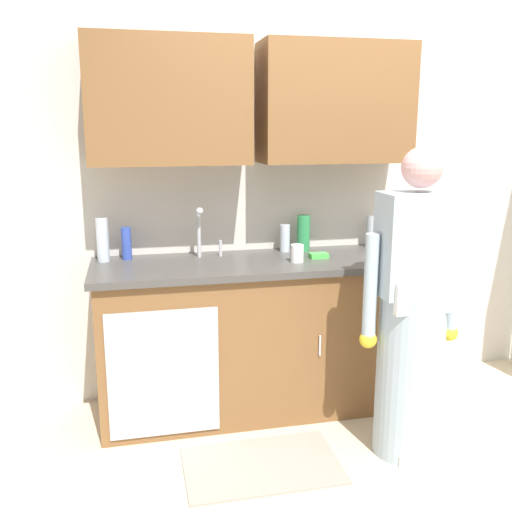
{
  "coord_description": "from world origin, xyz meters",
  "views": [
    {
      "loc": [
        -1.28,
        -2.49,
        1.71
      ],
      "look_at": [
        -0.6,
        0.55,
        1.0
      ],
      "focal_mm": 39.68,
      "sensor_mm": 36.0,
      "label": 1
    }
  ],
  "objects_px": {
    "bottle_water_tall": "(285,238)",
    "sponge": "(319,256)",
    "knife_on_counter": "(407,259)",
    "person_at_sink": "(412,330)",
    "bottle_soap": "(127,243)",
    "bottle_cleaner_spray": "(372,231)",
    "cup_by_sink": "(297,253)",
    "bottle_dish_liquid": "(303,233)",
    "bottle_water_short": "(103,240)",
    "sink": "(209,265)"
  },
  "relations": [
    {
      "from": "bottle_soap",
      "to": "sponge",
      "type": "distance_m",
      "value": 1.15
    },
    {
      "from": "person_at_sink",
      "to": "bottle_dish_liquid",
      "type": "bearing_deg",
      "value": 110.58
    },
    {
      "from": "person_at_sink",
      "to": "knife_on_counter",
      "type": "xyz_separation_m",
      "value": [
        0.22,
        0.51,
        0.25
      ]
    },
    {
      "from": "person_at_sink",
      "to": "sponge",
      "type": "distance_m",
      "value": 0.76
    },
    {
      "from": "person_at_sink",
      "to": "bottle_soap",
      "type": "distance_m",
      "value": 1.7
    },
    {
      "from": "person_at_sink",
      "to": "knife_on_counter",
      "type": "distance_m",
      "value": 0.61
    },
    {
      "from": "sink",
      "to": "sponge",
      "type": "relative_size",
      "value": 4.55
    },
    {
      "from": "bottle_dish_liquid",
      "to": "bottle_water_tall",
      "type": "distance_m",
      "value": 0.12
    },
    {
      "from": "bottle_cleaner_spray",
      "to": "knife_on_counter",
      "type": "distance_m",
      "value": 0.39
    },
    {
      "from": "sink",
      "to": "bottle_water_tall",
      "type": "bearing_deg",
      "value": 20.49
    },
    {
      "from": "person_at_sink",
      "to": "bottle_cleaner_spray",
      "type": "relative_size",
      "value": 7.75
    },
    {
      "from": "sink",
      "to": "bottle_cleaner_spray",
      "type": "relative_size",
      "value": 2.39
    },
    {
      "from": "knife_on_counter",
      "to": "bottle_water_short",
      "type": "bearing_deg",
      "value": 149.47
    },
    {
      "from": "sink",
      "to": "bottle_soap",
      "type": "height_order",
      "value": "sink"
    },
    {
      "from": "sink",
      "to": "person_at_sink",
      "type": "bearing_deg",
      "value": -35.53
    },
    {
      "from": "cup_by_sink",
      "to": "sponge",
      "type": "bearing_deg",
      "value": 24.49
    },
    {
      "from": "bottle_soap",
      "to": "sponge",
      "type": "bearing_deg",
      "value": -10.72
    },
    {
      "from": "cup_by_sink",
      "to": "bottle_dish_liquid",
      "type": "bearing_deg",
      "value": 66.23
    },
    {
      "from": "sink",
      "to": "knife_on_counter",
      "type": "relative_size",
      "value": 2.08
    },
    {
      "from": "bottle_dish_liquid",
      "to": "cup_by_sink",
      "type": "relative_size",
      "value": 2.22
    },
    {
      "from": "sponge",
      "to": "cup_by_sink",
      "type": "bearing_deg",
      "value": -155.51
    },
    {
      "from": "person_at_sink",
      "to": "bottle_soap",
      "type": "xyz_separation_m",
      "value": [
        -1.42,
        0.86,
        0.34
      ]
    },
    {
      "from": "bottle_cleaner_spray",
      "to": "sponge",
      "type": "distance_m",
      "value": 0.51
    },
    {
      "from": "cup_by_sink",
      "to": "knife_on_counter",
      "type": "xyz_separation_m",
      "value": [
        0.66,
        -0.07,
        -0.05
      ]
    },
    {
      "from": "sink",
      "to": "sponge",
      "type": "distance_m",
      "value": 0.66
    },
    {
      "from": "bottle_water_tall",
      "to": "cup_by_sink",
      "type": "bearing_deg",
      "value": -91.47
    },
    {
      "from": "knife_on_counter",
      "to": "bottle_soap",
      "type": "bearing_deg",
      "value": 147.84
    },
    {
      "from": "sink",
      "to": "bottle_dish_liquid",
      "type": "height_order",
      "value": "sink"
    },
    {
      "from": "person_at_sink",
      "to": "bottle_cleaner_spray",
      "type": "xyz_separation_m",
      "value": [
        0.15,
        0.88,
        0.35
      ]
    },
    {
      "from": "knife_on_counter",
      "to": "sponge",
      "type": "bearing_deg",
      "value": 144.51
    },
    {
      "from": "bottle_dish_liquid",
      "to": "knife_on_counter",
      "type": "bearing_deg",
      "value": -33.35
    },
    {
      "from": "sink",
      "to": "bottle_soap",
      "type": "xyz_separation_m",
      "value": [
        -0.47,
        0.18,
        0.11
      ]
    },
    {
      "from": "bottle_water_tall",
      "to": "sponge",
      "type": "xyz_separation_m",
      "value": [
        0.15,
        -0.22,
        -0.07
      ]
    },
    {
      "from": "knife_on_counter",
      "to": "sponge",
      "type": "distance_m",
      "value": 0.53
    },
    {
      "from": "person_at_sink",
      "to": "bottle_dish_liquid",
      "type": "xyz_separation_m",
      "value": [
        -0.32,
        0.86,
        0.36
      ]
    },
    {
      "from": "bottle_water_short",
      "to": "bottle_water_tall",
      "type": "height_order",
      "value": "bottle_water_short"
    },
    {
      "from": "bottle_cleaner_spray",
      "to": "bottle_soap",
      "type": "bearing_deg",
      "value": -179.24
    },
    {
      "from": "cup_by_sink",
      "to": "sponge",
      "type": "height_order",
      "value": "cup_by_sink"
    },
    {
      "from": "knife_on_counter",
      "to": "cup_by_sink",
      "type": "bearing_deg",
      "value": 154.11
    },
    {
      "from": "bottle_water_tall",
      "to": "cup_by_sink",
      "type": "height_order",
      "value": "bottle_water_tall"
    },
    {
      "from": "person_at_sink",
      "to": "bottle_soap",
      "type": "bearing_deg",
      "value": 148.74
    },
    {
      "from": "bottle_soap",
      "to": "cup_by_sink",
      "type": "distance_m",
      "value": 1.01
    },
    {
      "from": "bottle_water_short",
      "to": "sink",
      "type": "bearing_deg",
      "value": -14.69
    },
    {
      "from": "sponge",
      "to": "knife_on_counter",
      "type": "bearing_deg",
      "value": -15.57
    },
    {
      "from": "bottle_water_tall",
      "to": "bottle_water_short",
      "type": "bearing_deg",
      "value": -178.26
    },
    {
      "from": "bottle_water_short",
      "to": "bottle_dish_liquid",
      "type": "bearing_deg",
      "value": 1.08
    },
    {
      "from": "sink",
      "to": "knife_on_counter",
      "type": "xyz_separation_m",
      "value": [
        1.17,
        -0.17,
        0.02
      ]
    },
    {
      "from": "bottle_water_short",
      "to": "bottle_water_tall",
      "type": "relative_size",
      "value": 1.51
    },
    {
      "from": "bottle_soap",
      "to": "bottle_water_short",
      "type": "relative_size",
      "value": 0.75
    },
    {
      "from": "person_at_sink",
      "to": "sponge",
      "type": "bearing_deg",
      "value": 114.22
    }
  ]
}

